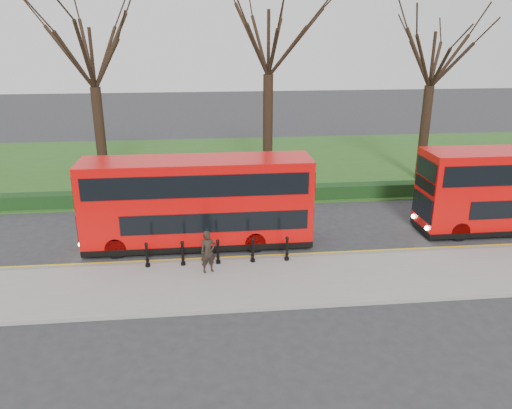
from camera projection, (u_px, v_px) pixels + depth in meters
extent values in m
plane|color=#28282B|center=(251.00, 251.00, 21.99)|extent=(120.00, 120.00, 0.00)
cube|color=gray|center=(259.00, 282.00, 19.15)|extent=(60.00, 4.00, 0.15)
cube|color=slate|center=(254.00, 259.00, 21.03)|extent=(60.00, 0.25, 0.16)
cube|color=#274E1A|center=(231.00, 164.00, 36.05)|extent=(60.00, 18.00, 0.06)
cube|color=black|center=(240.00, 195.00, 28.23)|extent=(60.00, 0.90, 0.80)
cube|color=yellow|center=(253.00, 258.00, 21.33)|extent=(60.00, 0.10, 0.01)
cube|color=yellow|center=(252.00, 256.00, 21.52)|extent=(60.00, 0.10, 0.01)
cylinder|color=black|center=(101.00, 140.00, 29.55)|extent=(0.60, 0.60, 6.12)
cylinder|color=black|center=(268.00, 131.00, 30.45)|extent=(0.60, 0.60, 6.75)
cylinder|color=black|center=(424.00, 134.00, 31.57)|extent=(0.60, 0.60, 5.98)
cylinder|color=black|center=(147.00, 255.00, 20.07)|extent=(0.15, 0.15, 1.00)
cylinder|color=black|center=(183.00, 254.00, 20.21)|extent=(0.15, 0.15, 1.00)
cylinder|color=black|center=(218.00, 252.00, 20.36)|extent=(0.15, 0.15, 1.00)
cylinder|color=black|center=(253.00, 251.00, 20.50)|extent=(0.15, 0.15, 1.00)
cylinder|color=black|center=(287.00, 249.00, 20.64)|extent=(0.15, 0.15, 1.00)
cube|color=red|center=(198.00, 200.00, 21.93)|extent=(9.95, 2.26, 3.66)
cube|color=black|center=(199.00, 239.00, 22.55)|extent=(9.97, 2.28, 0.27)
cube|color=black|center=(215.00, 223.00, 21.15)|extent=(7.96, 0.04, 0.86)
cube|color=black|center=(197.00, 187.00, 20.54)|extent=(9.41, 0.04, 0.95)
cube|color=black|center=(80.00, 198.00, 21.33)|extent=(0.06, 1.99, 0.50)
cylinder|color=black|center=(116.00, 248.00, 21.21)|extent=(0.90, 0.27, 0.90)
cylinder|color=black|center=(123.00, 230.00, 23.08)|extent=(0.90, 0.27, 0.90)
cylinder|color=black|center=(255.00, 242.00, 21.80)|extent=(0.90, 0.27, 0.90)
cylinder|color=black|center=(251.00, 225.00, 23.67)|extent=(0.90, 0.27, 0.90)
cube|color=black|center=(425.00, 185.00, 23.09)|extent=(0.06, 1.99, 0.50)
cylinder|color=black|center=(460.00, 231.00, 22.96)|extent=(0.91, 0.27, 0.91)
cylinder|color=black|center=(440.00, 216.00, 24.83)|extent=(0.91, 0.27, 0.91)
imported|color=black|center=(208.00, 252.00, 19.53)|extent=(0.72, 0.59, 1.71)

